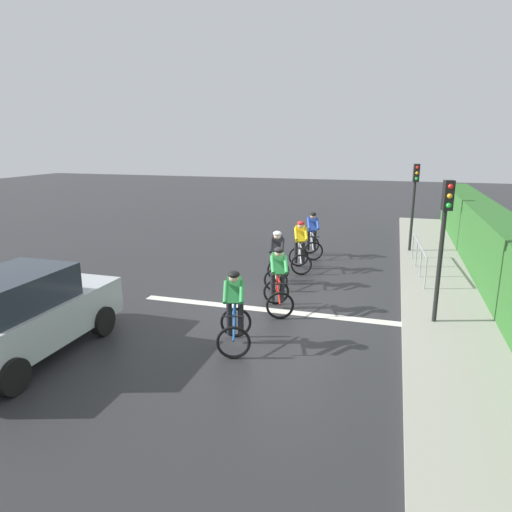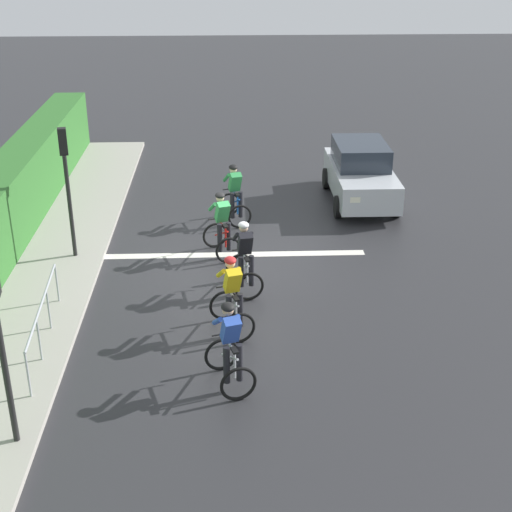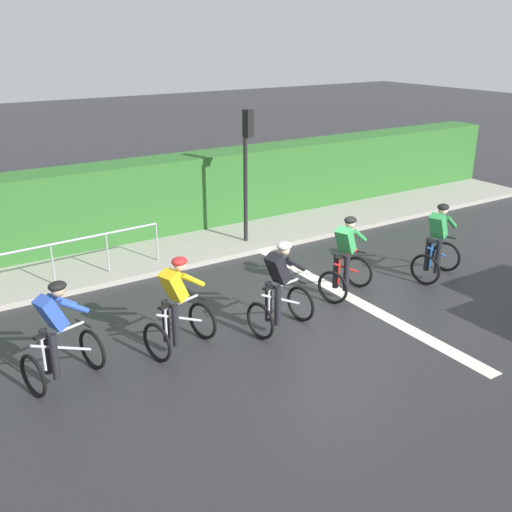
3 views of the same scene
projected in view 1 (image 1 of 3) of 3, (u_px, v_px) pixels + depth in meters
ground_plane at (277, 304)px, 11.98m from camera, size 80.00×80.00×0.00m
sidewalk_kerb at (454, 294)px, 12.56m from camera, size 2.80×25.35×0.12m
stone_wall_low at (491, 289)px, 12.25m from camera, size 0.44×25.35×0.62m
hedge_wall at (507, 264)px, 11.99m from camera, size 1.10×25.35×2.01m
road_marking_stop_line at (272, 310)px, 11.52m from camera, size 7.00×0.30×0.01m
cyclist_lead at (312, 235)px, 16.69m from camera, size 0.96×1.23×1.66m
cyclist_second at (300, 247)px, 14.91m from camera, size 0.96×1.23×1.66m
cyclist_mid at (277, 260)px, 13.29m from camera, size 0.86×1.18×1.66m
cyclist_fourth at (278, 280)px, 11.32m from camera, size 1.00×1.24×1.66m
cyclist_trailing at (235, 310)px, 9.32m from camera, size 0.96×1.23×1.66m
car_silver at (22, 315)px, 8.87m from camera, size 1.90×4.11×1.76m
traffic_light_near_crossing at (444, 232)px, 9.97m from camera, size 0.24×0.31×3.34m
traffic_light_far_junction at (414, 195)px, 16.75m from camera, size 0.23×0.31×3.34m
pedestrian_railing_kerbside at (419, 251)px, 14.35m from camera, size 0.29×3.61×1.03m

